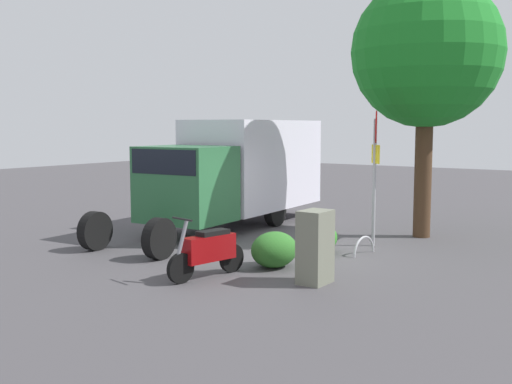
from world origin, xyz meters
name	(u,v)px	position (x,y,z in m)	size (l,w,h in m)	color
ground_plane	(296,253)	(0.00, 0.00, 0.00)	(60.00, 60.00, 0.00)	#484549
box_truck_near	(237,168)	(-2.32, -3.34, 1.65)	(8.43, 2.70, 3.02)	black
motorcycle	(208,250)	(2.87, -0.23, 0.52)	(1.79, 0.66, 1.20)	black
stop_sign	(375,156)	(-1.76, 1.10, 2.14)	(0.71, 0.33, 3.21)	#9E9EA3
street_tree	(427,54)	(-3.57, 1.63, 4.66)	(3.78, 3.78, 6.58)	#47301E
utility_cabinet	(315,247)	(2.12, 1.65, 0.67)	(0.62, 0.47, 1.34)	slate
bike_rack_hoop	(364,255)	(-0.69, 1.34, 0.00)	(0.85, 0.85, 0.05)	#B7B7BC
shrub_near_sign	(317,238)	(-0.22, 0.42, 0.35)	(1.03, 0.85, 0.71)	#308027
shrub_mid_verge	(274,250)	(1.48, 0.35, 0.36)	(1.07, 0.87, 0.73)	#2C6925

